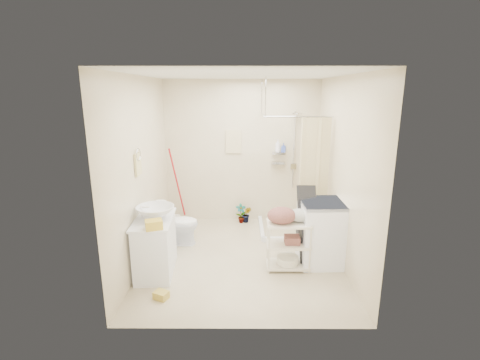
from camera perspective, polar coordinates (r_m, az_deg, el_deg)
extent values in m
plane|color=beige|center=(5.28, 0.27, -12.55)|extent=(3.20, 3.20, 0.00)
cube|color=silver|center=(4.71, 0.31, 16.92)|extent=(2.80, 3.20, 0.04)
cube|color=beige|center=(6.40, 0.28, 4.56)|extent=(2.80, 0.04, 2.60)
cube|color=beige|center=(3.29, 0.30, -4.97)|extent=(2.80, 0.04, 2.60)
cube|color=beige|center=(5.03, -15.87, 1.29)|extent=(0.04, 3.20, 2.60)
cube|color=beige|center=(5.03, 16.45, 1.26)|extent=(0.04, 3.20, 2.60)
cube|color=silver|center=(4.87, -13.73, -10.39)|extent=(0.55, 0.90, 0.77)
imported|color=silver|center=(4.69, -13.72, -5.18)|extent=(0.62, 0.62, 0.17)
cube|color=gold|center=(4.37, -13.96, -7.11)|extent=(0.24, 0.22, 0.11)
cube|color=gold|center=(4.43, -12.82, -17.73)|extent=(0.29, 0.26, 0.13)
imported|color=white|center=(5.67, -10.37, -7.00)|extent=(0.68, 0.39, 0.69)
imported|color=brown|center=(6.49, 0.14, -5.52)|extent=(0.22, 0.17, 0.37)
imported|color=#9A502C|center=(6.53, 1.10, -5.67)|extent=(0.17, 0.14, 0.31)
cube|color=beige|center=(6.35, -1.08, 6.31)|extent=(0.28, 0.03, 0.42)
imported|color=white|center=(6.32, 6.21, 5.59)|extent=(0.10, 0.10, 0.23)
imported|color=#384CA2|center=(6.34, 7.17, 5.30)|extent=(0.10, 0.10, 0.17)
cube|color=white|center=(5.11, 13.32, -8.34)|extent=(0.64, 0.66, 0.91)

